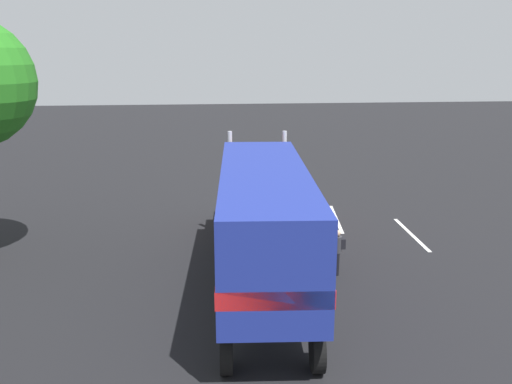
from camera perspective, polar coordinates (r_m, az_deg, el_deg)
The scene contains 5 objects.
ground_plane at distance 25.18m, azimuth 0.72°, elevation -3.29°, with size 120.00×120.00×0.00m, color black.
lane_stripe_near at distance 26.19m, azimuth 8.25°, elevation -2.73°, with size 4.40×0.16×0.01m, color silver.
lane_stripe_mid at distance 24.67m, azimuth 15.68°, elevation -4.20°, with size 4.40×0.16×0.01m, color silver.
semi_truck at distance 18.11m, azimuth 0.64°, elevation -1.97°, with size 14.32×3.61×4.50m.
person_bystander at distance 19.53m, azimuth 8.36°, elevation -5.94°, with size 0.34×0.45×1.63m.
Camera 1 is at (-23.85, 2.87, 7.57)m, focal length 38.87 mm.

